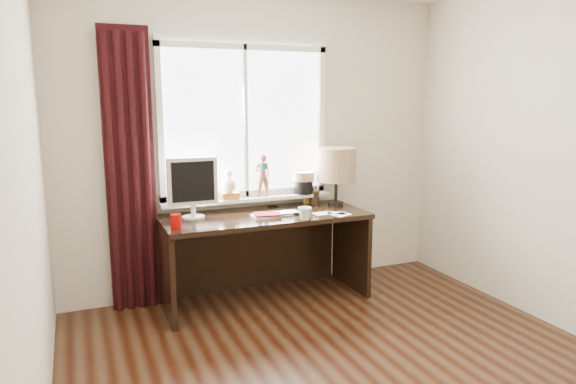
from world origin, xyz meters
name	(u,v)px	position (x,y,z in m)	size (l,w,h in m)	color
wall_back	(261,144)	(0.00, 2.00, 1.30)	(3.50, 2.60, 0.00)	beige
wall_left	(18,200)	(-1.75, 0.00, 1.30)	(4.00, 2.60, 0.00)	beige
laptop	(281,213)	(0.02, 1.57, 0.76)	(0.30, 0.19, 0.02)	silver
mug	(305,213)	(0.13, 1.33, 0.80)	(0.11, 0.10, 0.11)	white
red_cup	(176,221)	(-0.87, 1.45, 0.80)	(0.08, 0.08, 0.11)	#900301
window	(247,144)	(-0.14, 1.95, 1.31)	(1.52, 0.22, 1.40)	white
curtain	(130,173)	(-1.13, 1.91, 1.12)	(0.38, 0.09, 2.25)	black
desk	(261,240)	(-0.10, 1.73, 0.51)	(1.70, 0.70, 0.75)	black
monitor	(193,184)	(-0.67, 1.73, 1.03)	(0.40, 0.18, 0.49)	beige
notebook_stack	(266,215)	(-0.12, 1.53, 0.77)	(0.24, 0.18, 0.03)	beige
brush_holder	(314,197)	(0.47, 1.86, 0.81)	(0.09, 0.09, 0.25)	black
icon_frame	(309,196)	(0.43, 1.90, 0.81)	(0.10, 0.03, 0.13)	gold
table_lamp	(336,165)	(0.62, 1.74, 1.11)	(0.35, 0.35, 0.52)	black
loose_papers	(334,214)	(0.44, 1.42, 0.75)	(0.29, 0.23, 0.00)	white
desk_cables	(287,210)	(0.12, 1.68, 0.75)	(0.28, 0.46, 0.01)	black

